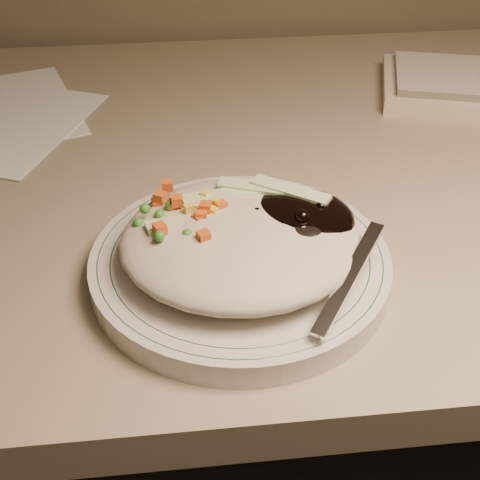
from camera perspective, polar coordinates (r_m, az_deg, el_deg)
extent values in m
cube|color=gray|center=(0.74, 6.45, 6.10)|extent=(1.40, 0.70, 0.04)
cylinder|color=beige|center=(0.55, 0.00, -2.16)|extent=(0.25, 0.25, 0.02)
torus|color=#144723|center=(0.54, 0.00, -1.35)|extent=(0.23, 0.23, 0.00)
torus|color=#144723|center=(0.54, 0.00, -1.35)|extent=(0.21, 0.21, 0.00)
ellipsoid|color=#B7AE94|center=(0.53, 0.06, 0.04)|extent=(0.19, 0.18, 0.04)
ellipsoid|color=black|center=(0.54, 4.61, 1.70)|extent=(0.10, 0.09, 0.03)
ellipsoid|color=orange|center=(0.54, -4.92, 1.15)|extent=(0.08, 0.08, 0.02)
sphere|color=black|center=(0.53, 1.43, 2.22)|extent=(0.01, 0.01, 0.01)
sphere|color=black|center=(0.54, 4.39, 2.76)|extent=(0.01, 0.01, 0.01)
sphere|color=black|center=(0.54, 6.92, 2.82)|extent=(0.01, 0.01, 0.01)
sphere|color=black|center=(0.55, 5.90, 3.05)|extent=(0.01, 0.01, 0.01)
sphere|color=black|center=(0.52, 5.35, 1.97)|extent=(0.01, 0.01, 0.01)
sphere|color=black|center=(0.54, 4.25, 2.32)|extent=(0.01, 0.01, 0.01)
sphere|color=black|center=(0.55, 5.22, 3.02)|extent=(0.01, 0.01, 0.01)
cube|color=#D55217|center=(0.54, -5.38, 3.37)|extent=(0.01, 0.01, 0.01)
cube|color=#D55217|center=(0.52, -3.55, 1.19)|extent=(0.01, 0.01, 0.01)
cube|color=#D55217|center=(0.55, -6.83, 3.65)|extent=(0.01, 0.01, 0.01)
cube|color=#D55217|center=(0.53, -2.97, 2.80)|extent=(0.01, 0.01, 0.01)
cube|color=#D55217|center=(0.52, -3.31, 2.11)|extent=(0.01, 0.01, 0.01)
cube|color=#D55217|center=(0.56, -6.99, 3.19)|extent=(0.01, 0.01, 0.01)
cube|color=#D55217|center=(0.54, -5.62, 3.05)|extent=(0.01, 0.01, 0.01)
cube|color=#D55217|center=(0.52, -3.49, 1.80)|extent=(0.01, 0.01, 0.01)
cube|color=#D55217|center=(0.53, -1.71, 2.91)|extent=(0.01, 0.01, 0.01)
cube|color=#D55217|center=(0.56, -6.20, 4.66)|extent=(0.01, 0.01, 0.01)
cube|color=#D55217|center=(0.51, -6.86, 0.98)|extent=(0.01, 0.01, 0.01)
cube|color=#D55217|center=(0.50, -3.12, 0.30)|extent=(0.01, 0.01, 0.01)
cube|color=#D55217|center=(0.53, -7.34, 1.09)|extent=(0.01, 0.01, 0.01)
cube|color=#D55217|center=(0.55, -6.91, 2.95)|extent=(0.01, 0.01, 0.01)
sphere|color=#388C28|center=(0.53, -3.41, 2.25)|extent=(0.01, 0.01, 0.01)
sphere|color=#388C28|center=(0.50, -6.88, 0.32)|extent=(0.01, 0.01, 0.01)
sphere|color=#388C28|center=(0.53, -6.88, 2.15)|extent=(0.01, 0.01, 0.01)
sphere|color=#388C28|center=(0.53, -8.14, 2.65)|extent=(0.01, 0.01, 0.01)
sphere|color=#388C28|center=(0.54, -3.75, 2.50)|extent=(0.01, 0.01, 0.01)
sphere|color=#388C28|center=(0.52, -2.80, 0.24)|extent=(0.01, 0.01, 0.01)
sphere|color=#388C28|center=(0.53, -4.99, 1.60)|extent=(0.01, 0.01, 0.01)
sphere|color=#388C28|center=(0.52, -5.65, 0.28)|extent=(0.01, 0.01, 0.01)
sphere|color=#388C28|center=(0.53, -8.67, 1.44)|extent=(0.01, 0.01, 0.01)
sphere|color=#388C28|center=(0.54, -5.76, 3.18)|extent=(0.01, 0.01, 0.01)
sphere|color=#388C28|center=(0.54, -5.99, 2.97)|extent=(0.01, 0.01, 0.01)
sphere|color=#388C28|center=(0.52, -6.79, 1.07)|extent=(0.01, 0.01, 0.01)
sphere|color=#388C28|center=(0.51, -4.54, 0.50)|extent=(0.01, 0.01, 0.01)
sphere|color=#388C28|center=(0.55, -1.42, 3.51)|extent=(0.01, 0.01, 0.01)
cube|color=yellow|center=(0.54, -3.89, 2.50)|extent=(0.01, 0.01, 0.01)
cube|color=yellow|center=(0.53, -2.27, 2.44)|extent=(0.01, 0.01, 0.01)
cube|color=yellow|center=(0.54, -5.03, 2.58)|extent=(0.01, 0.01, 0.01)
cube|color=yellow|center=(0.53, -4.41, 2.67)|extent=(0.01, 0.01, 0.01)
cube|color=yellow|center=(0.53, -4.97, 1.47)|extent=(0.01, 0.01, 0.01)
cube|color=yellow|center=(0.53, -2.06, 3.23)|extent=(0.01, 0.01, 0.01)
cube|color=yellow|center=(0.55, -3.02, 3.87)|extent=(0.01, 0.01, 0.01)
cube|color=yellow|center=(0.53, -3.95, 1.46)|extent=(0.01, 0.01, 0.01)
cube|color=#B2D18C|center=(0.55, -1.44, 3.86)|extent=(0.07, 0.02, 0.00)
cube|color=#B2D18C|center=(0.56, 1.60, 4.49)|extent=(0.07, 0.04, 0.00)
cube|color=#B2D18C|center=(0.53, -4.40, 1.70)|extent=(0.07, 0.03, 0.00)
cube|color=#B2D18C|center=(0.55, 4.33, 4.25)|extent=(0.06, 0.05, 0.00)
cube|color=#B2D18C|center=(0.52, 0.67, 0.70)|extent=(0.07, 0.02, 0.00)
ellipsoid|color=silver|center=(0.52, 5.39, 1.05)|extent=(0.06, 0.06, 0.01)
cube|color=silver|center=(0.50, 9.31, -3.12)|extent=(0.07, 0.10, 0.03)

